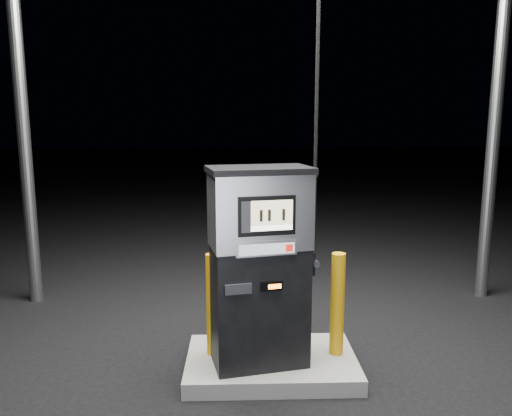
{
  "coord_description": "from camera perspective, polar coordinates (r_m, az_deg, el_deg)",
  "views": [
    {
      "loc": [
        -0.29,
        -4.41,
        2.36
      ],
      "look_at": [
        -0.15,
        0.0,
        1.58
      ],
      "focal_mm": 35.0,
      "sensor_mm": 36.0,
      "label": 1
    }
  ],
  "objects": [
    {
      "name": "ground",
      "position": [
        5.01,
        1.76,
        -18.1
      ],
      "size": [
        80.0,
        80.0,
        0.0
      ],
      "primitive_type": "plane",
      "color": "black",
      "rests_on": "ground"
    },
    {
      "name": "pump_island",
      "position": [
        4.98,
        1.76,
        -17.34
      ],
      "size": [
        1.6,
        1.0,
        0.15
      ],
      "primitive_type": "cube",
      "color": "slate",
      "rests_on": "ground"
    },
    {
      "name": "fuel_dispenser",
      "position": [
        4.5,
        0.44,
        -6.53
      ],
      "size": [
        1.04,
        0.71,
        3.76
      ],
      "rotation": [
        0.0,
        0.0,
        0.21
      ],
      "color": "black",
      "rests_on": "pump_island"
    },
    {
      "name": "bollard_left",
      "position": [
        4.82,
        -4.93,
        -10.92
      ],
      "size": [
        0.15,
        0.15,
        0.98
      ],
      "primitive_type": "cylinder",
      "rotation": [
        0.0,
        0.0,
        0.19
      ],
      "color": "orange",
      "rests_on": "pump_island"
    },
    {
      "name": "bollard_right",
      "position": [
        4.86,
        9.28,
        -10.79
      ],
      "size": [
        0.14,
        0.14,
        0.99
      ],
      "primitive_type": "cylinder",
      "rotation": [
        0.0,
        0.0,
        -0.1
      ],
      "color": "orange",
      "rests_on": "pump_island"
    }
  ]
}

